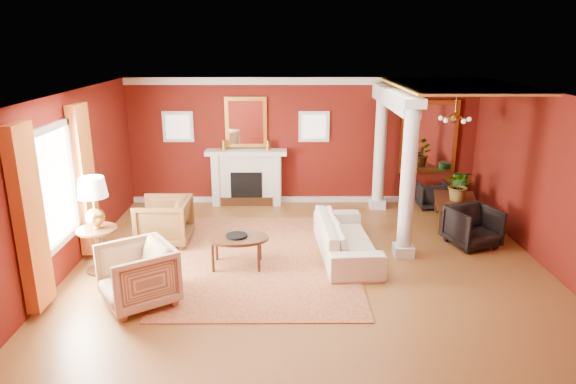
{
  "coord_description": "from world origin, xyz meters",
  "views": [
    {
      "loc": [
        -0.41,
        -8.16,
        3.76
      ],
      "look_at": [
        -0.36,
        0.45,
        1.15
      ],
      "focal_mm": 32.0,
      "sensor_mm": 36.0,
      "label": 1
    }
  ],
  "objects_px": {
    "coffee_table": "(237,239)",
    "side_table": "(94,208)",
    "armchair_stripe": "(137,272)",
    "sofa": "(347,232)",
    "armchair_leopard": "(164,219)",
    "dining_table": "(457,205)"
  },
  "relations": [
    {
      "from": "sofa",
      "to": "coffee_table",
      "type": "xyz_separation_m",
      "value": [
        -1.9,
        -0.46,
        0.05
      ]
    },
    {
      "from": "armchair_stripe",
      "to": "dining_table",
      "type": "distance_m",
      "value": 6.59
    },
    {
      "from": "sofa",
      "to": "side_table",
      "type": "relative_size",
      "value": 1.42
    },
    {
      "from": "dining_table",
      "to": "armchair_stripe",
      "type": "bearing_deg",
      "value": 132.45
    },
    {
      "from": "dining_table",
      "to": "side_table",
      "type": "bearing_deg",
      "value": 120.69
    },
    {
      "from": "armchair_leopard",
      "to": "armchair_stripe",
      "type": "relative_size",
      "value": 0.98
    },
    {
      "from": "armchair_stripe",
      "to": "coffee_table",
      "type": "xyz_separation_m",
      "value": [
        1.33,
        1.25,
        0.0
      ]
    },
    {
      "from": "sofa",
      "to": "armchair_leopard",
      "type": "xyz_separation_m",
      "value": [
        -3.37,
        0.59,
        0.03
      ]
    },
    {
      "from": "coffee_table",
      "to": "side_table",
      "type": "height_order",
      "value": "side_table"
    },
    {
      "from": "dining_table",
      "to": "armchair_leopard",
      "type": "bearing_deg",
      "value": 112.08
    },
    {
      "from": "armchair_leopard",
      "to": "side_table",
      "type": "height_order",
      "value": "side_table"
    },
    {
      "from": "sofa",
      "to": "armchair_stripe",
      "type": "relative_size",
      "value": 2.33
    },
    {
      "from": "side_table",
      "to": "armchair_stripe",
      "type": "bearing_deg",
      "value": -49.48
    },
    {
      "from": "coffee_table",
      "to": "side_table",
      "type": "xyz_separation_m",
      "value": [
        -2.27,
        -0.15,
        0.61
      ]
    },
    {
      "from": "armchair_leopard",
      "to": "coffee_table",
      "type": "xyz_separation_m",
      "value": [
        1.46,
        -1.05,
        0.02
      ]
    },
    {
      "from": "sofa",
      "to": "dining_table",
      "type": "relative_size",
      "value": 1.55
    },
    {
      "from": "sofa",
      "to": "armchair_leopard",
      "type": "distance_m",
      "value": 3.42
    },
    {
      "from": "sofa",
      "to": "armchair_stripe",
      "type": "bearing_deg",
      "value": 114.39
    },
    {
      "from": "armchair_leopard",
      "to": "side_table",
      "type": "bearing_deg",
      "value": -33.33
    },
    {
      "from": "coffee_table",
      "to": "sofa",
      "type": "bearing_deg",
      "value": 13.58
    },
    {
      "from": "sofa",
      "to": "armchair_stripe",
      "type": "xyz_separation_m",
      "value": [
        -3.23,
        -1.71,
        0.04
      ]
    },
    {
      "from": "armchair_stripe",
      "to": "side_table",
      "type": "height_order",
      "value": "side_table"
    }
  ]
}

